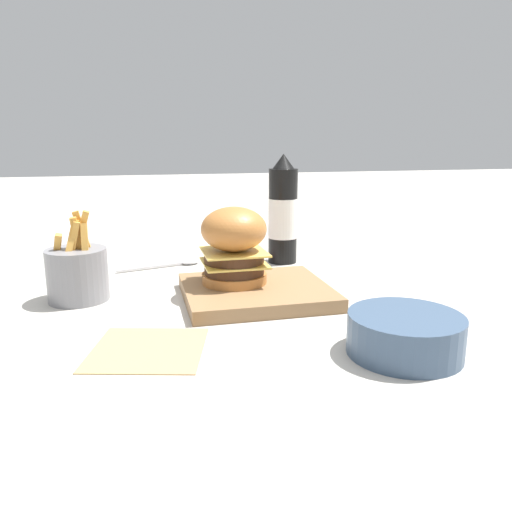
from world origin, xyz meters
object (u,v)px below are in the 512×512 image
Objects in this scene: serving_board at (256,292)px; burger at (234,244)px; spoon at (176,263)px; ketchup_bottle at (283,214)px; side_bowl at (405,333)px; fries_basket at (78,272)px.

burger is at bearing 140.27° from serving_board.
ketchup_bottle is at bearing -19.65° from spoon.
serving_board is 0.29m from side_bowl.
ketchup_bottle is 0.49m from side_bowl.
fries_basket is (-0.25, 0.03, -0.04)m from burger.
fries_basket is at bearing -157.02° from ketchup_bottle.
spoon is (-0.23, 0.02, -0.10)m from ketchup_bottle.
burger is 0.25m from ketchup_bottle.
side_bowl is at bearing -37.75° from fries_basket.
side_bowl reaches higher than spoon.
burger is 0.56× the size of ketchup_bottle.
serving_board is at bearing -80.59° from spoon.
serving_board is 1.03× the size of ketchup_bottle.
serving_board is at bearing -11.97° from fries_basket.
serving_board is 0.27m from spoon.
side_bowl is at bearing -61.04° from burger.
spoon is at bearing 109.98° from burger.
spoon is at bearing 47.48° from fries_basket.
burger is 0.33m from side_bowl.
ketchup_bottle reaches higher than serving_board.
ketchup_bottle is (0.15, 0.20, 0.02)m from burger.
ketchup_bottle is at bearing 54.42° from burger.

